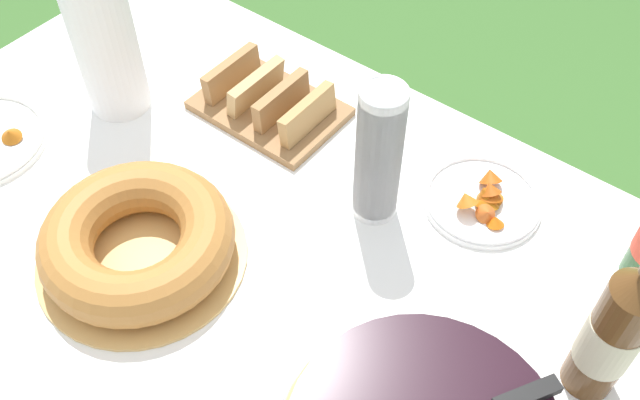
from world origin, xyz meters
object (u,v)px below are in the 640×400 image
bundt_cake (138,241)px  cup_stack (379,155)px  bread_board (269,102)px  snack_plate_left (483,199)px  paper_towel_roll (106,45)px  cider_bottle_amber (615,331)px

bundt_cake → cup_stack: size_ratio=1.27×
bread_board → snack_plate_left: bearing=5.9°
bundt_cake → paper_towel_roll: bearing=142.9°
bundt_cake → cup_stack: cup_stack is taller
cup_stack → cider_bottle_amber: size_ratio=0.76×
snack_plate_left → bread_board: (-0.42, -0.04, 0.01)m
bundt_cake → paper_towel_roll: (-0.29, 0.22, 0.09)m
cider_bottle_amber → paper_towel_roll: bearing=-179.5°
cider_bottle_amber → bundt_cake: bearing=-159.8°
cup_stack → cider_bottle_amber: bearing=-9.9°
bundt_cake → cup_stack: 0.38m
cup_stack → snack_plate_left: size_ratio=1.31×
cup_stack → snack_plate_left: cup_stack is taller
paper_towel_roll → bread_board: paper_towel_roll is taller
cup_stack → bundt_cake: bearing=-126.9°
cider_bottle_amber → snack_plate_left: bearing=145.0°
snack_plate_left → paper_towel_roll: size_ratio=0.73×
bundt_cake → cider_bottle_amber: (0.63, 0.23, 0.08)m
bread_board → bundt_cake: bearing=-80.9°
cider_bottle_amber → paper_towel_roll: size_ratio=1.25×
cup_stack → snack_plate_left: bearing=40.7°
bundt_cake → cider_bottle_amber: size_ratio=0.97×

